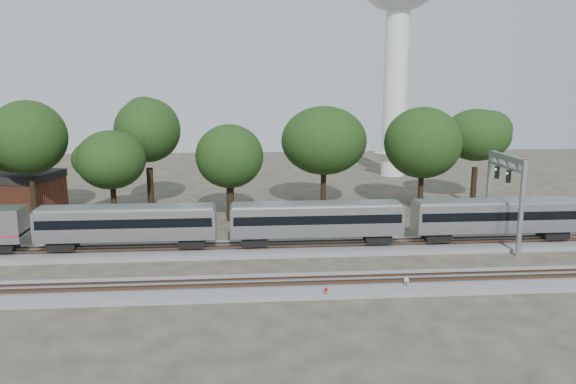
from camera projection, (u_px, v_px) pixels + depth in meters
name	position (u px, v px, depth m)	size (l,w,h in m)	color
ground	(253.00, 272.00, 47.33)	(160.00, 160.00, 0.00)	#383328
track_far	(252.00, 249.00, 53.16)	(160.00, 5.00, 0.73)	slate
track_near	(254.00, 287.00, 43.38)	(160.00, 5.00, 0.73)	slate
train	(498.00, 215.00, 54.47)	(119.97, 2.91, 4.30)	#ACAFB4
switch_stand_red	(326.00, 292.00, 41.41)	(0.28, 0.14, 0.91)	#512D19
switch_stand_white	(406.00, 283.00, 42.91)	(0.35, 0.15, 1.13)	#512D19
switch_lever	(317.00, 293.00, 42.41)	(0.50, 0.30, 0.30)	#512D19
water_tower	(399.00, 1.00, 89.84)	(13.80, 13.80, 38.21)	silver
signal_gantry	(505.00, 180.00, 53.82)	(0.62, 7.37, 8.96)	gray
brick_building	(12.00, 192.00, 68.16)	(11.96, 9.72, 5.03)	brown
tree_1	(28.00, 138.00, 61.72)	(9.88, 9.88, 13.93)	black
tree_2	(111.00, 160.00, 62.19)	(7.37, 7.37, 10.39)	black
tree_3	(148.00, 130.00, 67.46)	(10.16, 10.16, 14.33)	black
tree_4	(229.00, 156.00, 63.30)	(7.60, 7.60, 10.71)	black
tree_5	(324.00, 141.00, 68.21)	(8.83, 8.83, 12.45)	black
tree_6	(423.00, 143.00, 67.44)	(8.65, 8.65, 12.20)	black
tree_7	(477.00, 135.00, 71.52)	(9.17, 9.17, 12.93)	black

